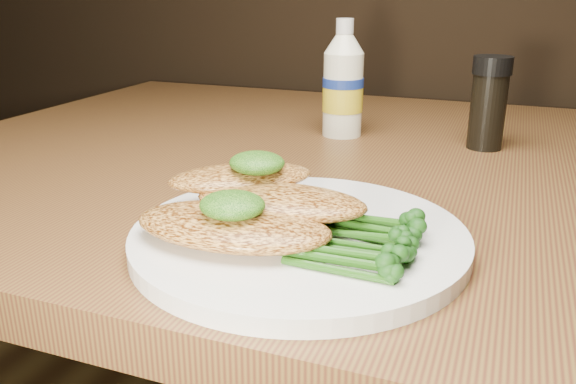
% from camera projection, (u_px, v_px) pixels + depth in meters
% --- Properties ---
extents(plate, '(0.26, 0.26, 0.01)m').
position_uv_depth(plate, '(299.00, 237.00, 0.46)').
color(plate, white).
rests_on(plate, dining_table).
extents(chicken_front, '(0.16, 0.09, 0.02)m').
position_uv_depth(chicken_front, '(233.00, 226.00, 0.44)').
color(chicken_front, '#CC8D40').
rests_on(chicken_front, plate).
extents(chicken_mid, '(0.14, 0.08, 0.02)m').
position_uv_depth(chicken_mid, '(281.00, 201.00, 0.46)').
color(chicken_mid, '#CC8D40').
rests_on(chicken_mid, plate).
extents(chicken_back, '(0.14, 0.12, 0.02)m').
position_uv_depth(chicken_back, '(241.00, 177.00, 0.50)').
color(chicken_back, '#CC8D40').
rests_on(chicken_back, plate).
extents(pesto_front, '(0.05, 0.05, 0.02)m').
position_uv_depth(pesto_front, '(232.00, 205.00, 0.43)').
color(pesto_front, '#073107').
rests_on(pesto_front, chicken_front).
extents(pesto_back, '(0.05, 0.05, 0.02)m').
position_uv_depth(pesto_back, '(257.00, 163.00, 0.49)').
color(pesto_back, '#073107').
rests_on(pesto_back, chicken_back).
extents(broccolini_bundle, '(0.15, 0.14, 0.02)m').
position_uv_depth(broccolini_bundle, '(352.00, 235.00, 0.43)').
color(broccolini_bundle, '#1E4C10').
rests_on(broccolini_bundle, plate).
extents(mayo_bottle, '(0.06, 0.06, 0.15)m').
position_uv_depth(mayo_bottle, '(343.00, 79.00, 0.78)').
color(mayo_bottle, white).
rests_on(mayo_bottle, dining_table).
extents(pepper_grinder, '(0.06, 0.06, 0.11)m').
position_uv_depth(pepper_grinder, '(488.00, 103.00, 0.72)').
color(pepper_grinder, black).
rests_on(pepper_grinder, dining_table).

